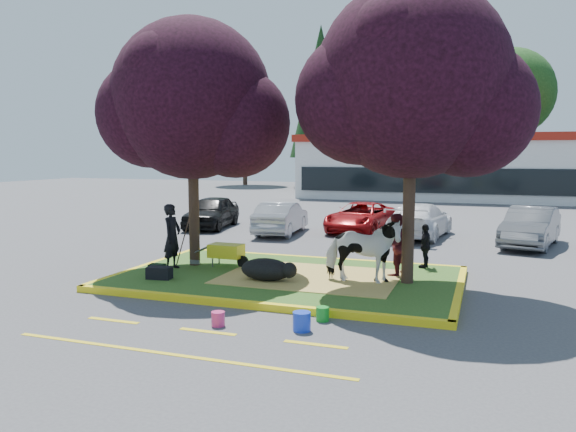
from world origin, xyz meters
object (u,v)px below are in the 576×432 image
(car_silver, at_px, (281,218))
(bucket_pink, at_px, (218,319))
(handler, at_px, (172,237))
(bucket_green, at_px, (323,314))
(cow, at_px, (362,251))
(car_black, at_px, (212,212))
(calf, at_px, (266,270))
(bucket_blue, at_px, (302,321))
(wheelbarrow, at_px, (226,251))

(car_silver, bearing_deg, bucket_pink, 99.39)
(handler, relative_size, car_silver, 0.44)
(bucket_green, relative_size, bucket_pink, 1.00)
(cow, bearing_deg, car_black, 40.78)
(cow, xyz_separation_m, car_silver, (-4.88, 7.77, -0.28))
(bucket_pink, bearing_deg, calf, 95.45)
(cow, relative_size, car_silver, 0.47)
(bucket_pink, bearing_deg, bucket_blue, 9.27)
(calf, relative_size, handler, 0.73)
(bucket_pink, relative_size, car_black, 0.07)
(cow, bearing_deg, wheelbarrow, 76.32)
(car_silver, bearing_deg, cow, 116.85)
(bucket_green, bearing_deg, cow, 86.19)
(cow, distance_m, car_silver, 9.18)
(bucket_green, relative_size, car_black, 0.07)
(calf, relative_size, wheelbarrow, 0.78)
(calf, height_order, bucket_pink, calf)
(bucket_blue, bearing_deg, wheelbarrow, 130.29)
(bucket_blue, bearing_deg, car_silver, 112.05)
(wheelbarrow, relative_size, car_black, 0.40)
(bucket_blue, xyz_separation_m, car_black, (-7.93, 11.91, 0.50))
(cow, height_order, bucket_green, cow)
(bucket_green, height_order, car_silver, car_silver)
(cow, distance_m, wheelbarrow, 3.89)
(calf, xyz_separation_m, bucket_green, (2.01, -2.16, -0.28))
(calf, distance_m, handler, 2.90)
(calf, relative_size, car_silver, 0.32)
(handler, xyz_separation_m, car_black, (-3.30, 8.59, -0.32))
(handler, bearing_deg, bucket_blue, -126.72)
(wheelbarrow, relative_size, car_silver, 0.41)
(bucket_green, xyz_separation_m, car_silver, (-4.70, 10.45, 0.50))
(cow, xyz_separation_m, car_black, (-8.30, 8.53, -0.24))
(bucket_pink, bearing_deg, car_black, 117.77)
(calf, relative_size, car_black, 0.31)
(cow, xyz_separation_m, handler, (-5.00, -0.07, 0.09))
(bucket_green, relative_size, car_silver, 0.07)
(cow, bearing_deg, calf, 100.05)
(calf, height_order, bucket_green, calf)
(bucket_green, distance_m, bucket_pink, 1.96)
(cow, xyz_separation_m, bucket_pink, (-1.90, -3.63, -0.78))
(cow, xyz_separation_m, bucket_green, (-0.18, -2.68, -0.78))
(cow, relative_size, wheelbarrow, 1.13)
(handler, bearing_deg, bucket_green, -119.65)
(car_black, bearing_deg, bucket_blue, -65.25)
(cow, distance_m, calf, 2.31)
(wheelbarrow, distance_m, bucket_pink, 4.74)
(cow, height_order, bucket_blue, cow)
(handler, bearing_deg, car_silver, -2.01)
(wheelbarrow, xyz_separation_m, car_black, (-4.49, 7.84, 0.11))
(cow, height_order, car_black, cow)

